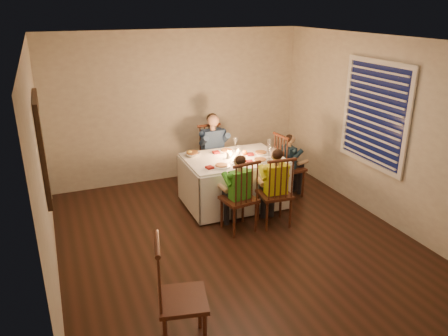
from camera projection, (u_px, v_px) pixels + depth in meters
name	position (u px, v px, depth m)	size (l,w,h in m)	color
ground	(235.00, 239.00, 5.90)	(5.00, 5.00, 0.00)	black
wall_left	(42.00, 173.00, 4.64)	(0.02, 5.00, 2.60)	beige
wall_right	(379.00, 130.00, 6.24)	(0.02, 5.00, 2.60)	beige
wall_back	(178.00, 107.00, 7.60)	(4.50, 0.02, 2.60)	beige
ceiling	(237.00, 40.00, 4.98)	(5.00, 5.00, 0.00)	white
dining_table	(233.00, 171.00, 6.75)	(1.50, 1.09, 0.75)	silver
chair_adult	(214.00, 185.00, 7.65)	(0.44, 0.42, 1.06)	#36190E
chair_near_left	(238.00, 229.00, 6.16)	(0.44, 0.42, 1.06)	#36190E
chair_near_right	(273.00, 224.00, 6.32)	(0.44, 0.42, 1.06)	#36190E
chair_end	(288.00, 194.00, 7.28)	(0.44, 0.42, 1.06)	#36190E
adult	(214.00, 185.00, 7.65)	(0.47, 0.43, 1.28)	navy
child_green	(238.00, 229.00, 6.16)	(0.38, 0.35, 1.12)	green
child_yellow	(273.00, 224.00, 6.32)	(0.40, 0.37, 1.15)	yellow
child_teal	(288.00, 194.00, 7.28)	(0.34, 0.31, 1.04)	#182D3D
setting_adult	(227.00, 151.00, 6.93)	(0.26, 0.26, 0.02)	white
setting_green	(221.00, 166.00, 6.30)	(0.26, 0.26, 0.02)	white
setting_yellow	(260.00, 160.00, 6.53)	(0.26, 0.26, 0.02)	white
setting_teal	(261.00, 153.00, 6.84)	(0.26, 0.26, 0.02)	white
candle_left	(228.00, 155.00, 6.62)	(0.06, 0.06, 0.10)	silver
candle_right	(238.00, 154.00, 6.68)	(0.06, 0.06, 0.10)	silver
squash	(190.00, 154.00, 6.71)	(0.09, 0.09, 0.09)	yellow
orange_fruit	(245.00, 153.00, 6.77)	(0.08, 0.08, 0.08)	orange
serving_bowl	(192.00, 154.00, 6.73)	(0.23, 0.23, 0.06)	white
wall_mirror	(42.00, 147.00, 4.84)	(0.06, 0.95, 1.15)	black
window_blinds	(374.00, 115.00, 6.24)	(0.07, 1.34, 1.54)	#0D1235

